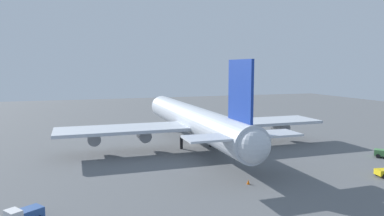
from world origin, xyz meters
name	(u,v)px	position (x,y,z in m)	size (l,w,h in m)	color
ground_plane	(192,145)	(0.00, 0.00, 0.00)	(277.12, 277.12, 0.00)	slate
cargo_airplane	(192,120)	(-0.26, 0.00, 6.34)	(69.28, 63.94, 20.54)	silver
pushback_tractor	(24,215)	(-35.86, 33.78, 1.10)	(4.08, 4.65, 2.12)	silver
safety_cone_nose	(167,124)	(31.18, -1.74, 0.30)	(0.42, 0.42, 0.60)	orange
safety_cone_tail	(248,182)	(-31.18, 0.57, 0.39)	(0.54, 0.54, 0.77)	orange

